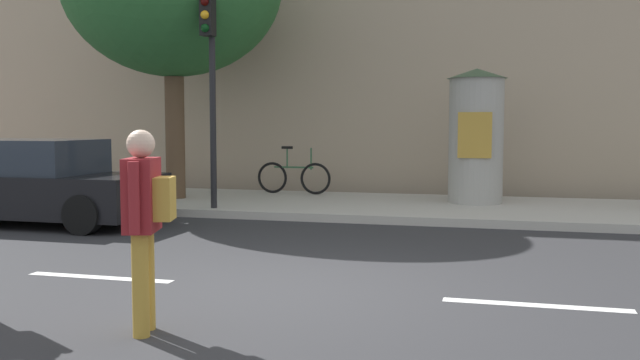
# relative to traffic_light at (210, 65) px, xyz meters

# --- Properties ---
(ground_plane) EXTENTS (80.00, 80.00, 0.00)m
(ground_plane) POSITION_rel_traffic_light_xyz_m (3.31, -5.24, -2.85)
(ground_plane) COLOR #2B2B2D
(sidewalk_curb) EXTENTS (36.00, 4.00, 0.15)m
(sidewalk_curb) POSITION_rel_traffic_light_xyz_m (3.31, 1.76, -2.77)
(sidewalk_curb) COLOR #B2ADA3
(sidewalk_curb) RESTS_ON ground_plane
(lane_markings) EXTENTS (25.80, 0.16, 0.01)m
(lane_markings) POSITION_rel_traffic_light_xyz_m (3.31, -5.24, -2.84)
(lane_markings) COLOR silver
(lane_markings) RESTS_ON ground_plane
(building_backdrop) EXTENTS (36.00, 5.00, 9.78)m
(building_backdrop) POSITION_rel_traffic_light_xyz_m (3.31, 6.76, 2.05)
(building_backdrop) COLOR tan
(building_backdrop) RESTS_ON ground_plane
(traffic_light) EXTENTS (0.24, 0.45, 3.98)m
(traffic_light) POSITION_rel_traffic_light_xyz_m (0.00, 0.00, 0.00)
(traffic_light) COLOR black
(traffic_light) RESTS_ON sidewalk_curb
(poster_column) EXTENTS (1.20, 1.20, 2.72)m
(poster_column) POSITION_rel_traffic_light_xyz_m (4.79, 2.34, -1.32)
(poster_column) COLOR #9E9B93
(poster_column) RESTS_ON sidewalk_curb
(pedestrian_in_light_jacket) EXTENTS (0.46, 0.59, 1.72)m
(pedestrian_in_light_jacket) POSITION_rel_traffic_light_xyz_m (2.49, -7.02, -1.82)
(pedestrian_in_light_jacket) COLOR #B78C33
(pedestrian_in_light_jacket) RESTS_ON ground_plane
(bicycle_leaning) EXTENTS (1.77, 0.14, 1.09)m
(bicycle_leaning) POSITION_rel_traffic_light_xyz_m (0.68, 3.09, -2.31)
(bicycle_leaning) COLOR black
(bicycle_leaning) RESTS_ON sidewalk_curb
(parked_car_dark) EXTENTS (4.31, 1.99, 1.48)m
(parked_car_dark) POSITION_rel_traffic_light_xyz_m (-2.63, -1.68, -2.14)
(parked_car_dark) COLOR black
(parked_car_dark) RESTS_ON ground_plane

